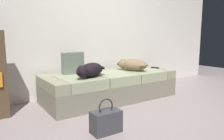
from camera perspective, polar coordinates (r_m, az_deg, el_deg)
The scene contains 8 objects.
ground_plane at distance 2.82m, azimuth 11.94°, elevation -12.59°, with size 10.00×10.00×0.00m, color gray.
back_wall at distance 4.00m, azimuth -5.40°, elevation 14.23°, with size 6.40×0.10×2.80m, color silver.
couch at distance 3.56m, azimuth -0.46°, elevation -4.22°, with size 2.16×0.89×0.44m.
dog_dark at distance 3.12m, azimuth -5.85°, elevation -0.02°, with size 0.58×0.43×0.21m.
dog_tan at distance 3.72m, azimuth 5.41°, elevation 1.42°, with size 0.42×0.58×0.21m.
tv_remote at distance 4.09m, azimuth 11.31°, elevation 0.64°, with size 0.04×0.15×0.02m, color black.
throw_pillow at distance 3.45m, azimuth -10.34°, elevation 1.82°, with size 0.34×0.12×0.34m, color slate.
handbag at distance 2.37m, azimuth -1.60°, elevation -13.42°, with size 0.32×0.18×0.38m.
Camera 1 is at (-1.90, -1.82, 1.02)m, focal length 34.52 mm.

